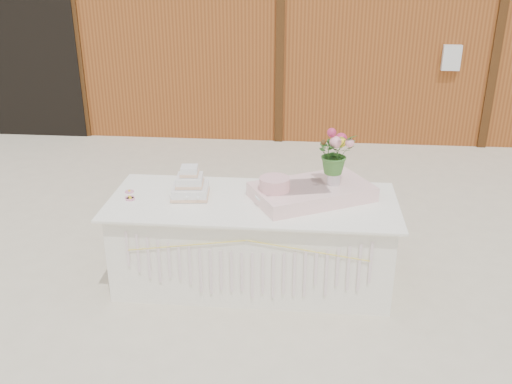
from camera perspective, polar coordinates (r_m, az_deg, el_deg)
ground at (r=5.09m, az=-0.32°, el=-8.81°), size 80.00×80.00×0.00m
barn at (r=10.36m, az=3.01°, el=17.44°), size 12.60×4.60×3.30m
cake_table at (r=4.89m, az=-0.33°, el=-4.98°), size 2.40×1.00×0.77m
wedding_cake at (r=4.80m, az=-6.61°, el=0.55°), size 0.33×0.33×0.27m
pink_cake_stand at (r=4.63m, az=1.86°, el=0.27°), size 0.31×0.31×0.23m
satin_runner at (r=4.77m, az=5.60°, el=0.01°), size 1.11×0.94×0.12m
flower_vase at (r=4.76m, az=7.79°, el=1.61°), size 0.11×0.11×0.15m
bouquet at (r=4.67m, az=7.95°, el=4.45°), size 0.40×0.38×0.35m
loose_flowers at (r=5.00m, az=-11.98°, el=0.11°), size 0.23×0.40×0.02m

